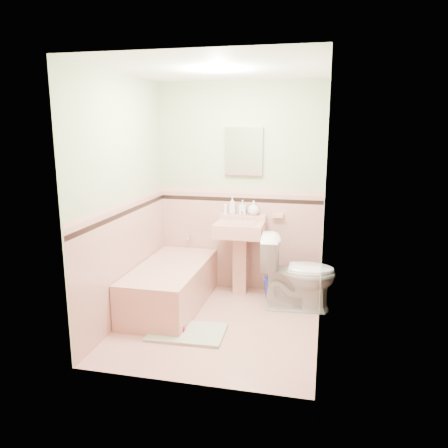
% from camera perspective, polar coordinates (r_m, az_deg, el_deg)
% --- Properties ---
extents(floor, '(2.20, 2.20, 0.00)m').
position_cam_1_polar(floor, '(4.66, -0.70, -12.76)').
color(floor, tan).
rests_on(floor, ground).
extents(ceiling, '(2.20, 2.20, 0.00)m').
position_cam_1_polar(ceiling, '(4.24, -0.80, 19.43)').
color(ceiling, white).
rests_on(ceiling, ground).
extents(wall_back, '(2.50, 0.00, 2.50)m').
position_cam_1_polar(wall_back, '(5.34, 2.04, 4.56)').
color(wall_back, beige).
rests_on(wall_back, ground).
extents(wall_front, '(2.50, 0.00, 2.50)m').
position_cam_1_polar(wall_front, '(3.24, -5.33, -0.75)').
color(wall_front, beige).
rests_on(wall_front, ground).
extents(wall_left, '(0.00, 2.50, 2.50)m').
position_cam_1_polar(wall_left, '(4.61, -12.93, 2.98)').
color(wall_left, beige).
rests_on(wall_left, ground).
extents(wall_right, '(0.00, 2.50, 2.50)m').
position_cam_1_polar(wall_right, '(4.16, 12.77, 1.96)').
color(wall_right, beige).
rests_on(wall_right, ground).
extents(wainscot_back, '(2.00, 0.00, 2.00)m').
position_cam_1_polar(wainscot_back, '(5.46, 1.96, -2.23)').
color(wainscot_back, '#D19A8C').
rests_on(wainscot_back, ground).
extents(wainscot_front, '(2.00, 0.00, 2.00)m').
position_cam_1_polar(wainscot_front, '(3.46, -5.05, -11.25)').
color(wainscot_front, '#D19A8C').
rests_on(wainscot_front, ground).
extents(wainscot_left, '(0.00, 2.20, 2.20)m').
position_cam_1_polar(wainscot_left, '(4.76, -12.41, -4.77)').
color(wainscot_left, '#D19A8C').
rests_on(wainscot_left, ground).
extents(wainscot_right, '(0.00, 2.20, 2.20)m').
position_cam_1_polar(wainscot_right, '(4.32, 12.19, -6.53)').
color(wainscot_right, '#D19A8C').
rests_on(wainscot_right, ground).
extents(accent_back, '(2.00, 0.00, 2.00)m').
position_cam_1_polar(accent_back, '(5.34, 1.99, 3.15)').
color(accent_back, black).
rests_on(accent_back, ground).
extents(accent_front, '(2.00, 0.00, 2.00)m').
position_cam_1_polar(accent_front, '(3.29, -5.19, -2.89)').
color(accent_front, black).
rests_on(accent_front, ground).
extents(accent_left, '(0.00, 2.20, 2.20)m').
position_cam_1_polar(accent_left, '(4.63, -12.65, 1.38)').
color(accent_left, black).
rests_on(accent_left, ground).
extents(accent_right, '(0.00, 2.20, 2.20)m').
position_cam_1_polar(accent_right, '(4.19, 12.44, 0.22)').
color(accent_right, black).
rests_on(accent_right, ground).
extents(cap_back, '(2.00, 0.00, 2.00)m').
position_cam_1_polar(cap_back, '(5.33, 2.00, 4.21)').
color(cap_back, tan).
rests_on(cap_back, ground).
extents(cap_front, '(2.00, 0.00, 2.00)m').
position_cam_1_polar(cap_front, '(3.26, -5.22, -1.19)').
color(cap_front, tan).
rests_on(cap_front, ground).
extents(cap_left, '(0.00, 2.20, 2.20)m').
position_cam_1_polar(cap_left, '(4.61, -12.71, 2.60)').
color(cap_left, tan).
rests_on(cap_left, ground).
extents(cap_right, '(0.00, 2.20, 2.20)m').
position_cam_1_polar(cap_right, '(4.17, 12.50, 1.57)').
color(cap_right, tan).
rests_on(cap_right, ground).
extents(bathtub, '(0.70, 1.50, 0.45)m').
position_cam_1_polar(bathtub, '(5.03, -6.87, -8.10)').
color(bathtub, tan).
rests_on(bathtub, floor).
extents(tub_faucet, '(0.04, 0.12, 0.04)m').
position_cam_1_polar(tub_faucet, '(5.56, -4.50, -1.66)').
color(tub_faucet, silver).
rests_on(tub_faucet, wall_back).
extents(sink, '(0.57, 0.48, 0.89)m').
position_cam_1_polar(sink, '(5.27, 2.01, -4.51)').
color(sink, tan).
rests_on(sink, floor).
extents(sink_faucet, '(0.02, 0.02, 0.10)m').
position_cam_1_polar(sink_faucet, '(5.28, 2.34, 1.17)').
color(sink_faucet, silver).
rests_on(sink_faucet, sink).
extents(medicine_cabinet, '(0.45, 0.04, 0.56)m').
position_cam_1_polar(medicine_cabinet, '(5.26, 2.56, 9.36)').
color(medicine_cabinet, white).
rests_on(medicine_cabinet, wall_back).
extents(soap_dish, '(0.13, 0.08, 0.04)m').
position_cam_1_polar(soap_dish, '(5.28, 6.95, 1.09)').
color(soap_dish, tan).
rests_on(soap_dish, wall_back).
extents(soap_bottle_left, '(0.08, 0.08, 0.21)m').
position_cam_1_polar(soap_bottle_left, '(5.33, 1.09, 2.41)').
color(soap_bottle_left, '#B2B2B2').
rests_on(soap_bottle_left, sink).
extents(soap_bottle_mid, '(0.09, 0.09, 0.17)m').
position_cam_1_polar(soap_bottle_mid, '(5.31, 2.40, 2.17)').
color(soap_bottle_mid, '#B2B2B2').
rests_on(soap_bottle_mid, sink).
extents(soap_bottle_right, '(0.16, 0.16, 0.17)m').
position_cam_1_polar(soap_bottle_right, '(5.28, 3.84, 2.09)').
color(soap_bottle_right, '#B2B2B2').
rests_on(soap_bottle_right, sink).
extents(tube, '(0.04, 0.04, 0.12)m').
position_cam_1_polar(tube, '(5.35, 0.19, 1.98)').
color(tube, white).
rests_on(tube, sink).
extents(toilet, '(0.84, 0.52, 0.83)m').
position_cam_1_polar(toilet, '(4.95, 9.50, -6.21)').
color(toilet, white).
rests_on(toilet, floor).
extents(bucket, '(0.26, 0.26, 0.25)m').
position_cam_1_polar(bucket, '(5.27, 6.53, -8.27)').
color(bucket, '#1F2FBD').
rests_on(bucket, floor).
extents(bath_mat, '(0.75, 0.51, 0.03)m').
position_cam_1_polar(bath_mat, '(4.47, -4.77, -13.76)').
color(bath_mat, gray).
rests_on(bath_mat, floor).
extents(shoe, '(0.13, 0.06, 0.05)m').
position_cam_1_polar(shoe, '(4.47, -5.92, -13.19)').
color(shoe, '#BF1E59').
rests_on(shoe, bath_mat).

